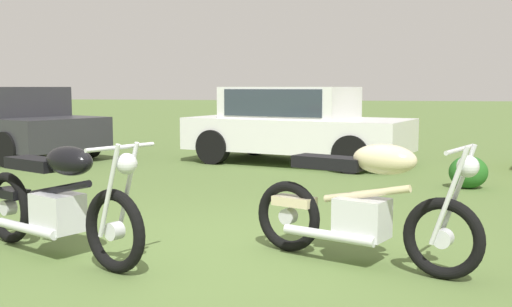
% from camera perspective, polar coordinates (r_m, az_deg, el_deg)
% --- Properties ---
extents(ground_plane, '(120.00, 120.00, 0.00)m').
position_cam_1_polar(ground_plane, '(5.32, -3.61, -9.26)').
color(ground_plane, '#567038').
extents(motorcycle_black, '(1.97, 1.17, 1.02)m').
position_cam_1_polar(motorcycle_black, '(5.32, -18.26, -4.23)').
color(motorcycle_black, black).
rests_on(motorcycle_black, ground).
extents(motorcycle_cream, '(1.84, 1.04, 1.02)m').
position_cam_1_polar(motorcycle_cream, '(4.91, 10.05, -4.77)').
color(motorcycle_cream, black).
rests_on(motorcycle_cream, ground).
extents(car_charcoal, '(4.73, 3.50, 1.43)m').
position_cam_1_polar(car_charcoal, '(13.36, -22.71, 3.12)').
color(car_charcoal, '#2D2D33').
rests_on(car_charcoal, ground).
extents(car_white, '(4.43, 2.90, 1.43)m').
position_cam_1_polar(car_white, '(11.36, 3.68, 3.11)').
color(car_white, silver).
rests_on(car_white, ground).
extents(shrub_low, '(0.53, 0.43, 0.46)m').
position_cam_1_polar(shrub_low, '(9.02, 19.43, -1.68)').
color(shrub_low, '#235F1E').
rests_on(shrub_low, ground).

